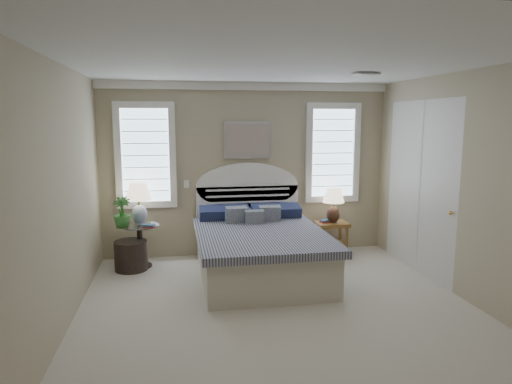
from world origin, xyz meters
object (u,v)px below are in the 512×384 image
(side_table_left, at_px, (140,241))
(lamp_left, at_px, (139,198))
(nightstand_right, at_px, (331,231))
(lamp_right, at_px, (333,201))
(floor_pot, at_px, (131,255))
(bed, at_px, (259,247))

(side_table_left, distance_m, lamp_left, 0.62)
(side_table_left, height_order, nightstand_right, side_table_left)
(lamp_left, height_order, lamp_right, lamp_left)
(floor_pot, relative_size, lamp_left, 0.76)
(lamp_left, relative_size, lamp_right, 1.09)
(nightstand_right, relative_size, lamp_left, 0.87)
(bed, xyz_separation_m, lamp_right, (1.31, 0.67, 0.48))
(floor_pot, xyz_separation_m, lamp_left, (0.12, 0.21, 0.79))
(nightstand_right, height_order, lamp_right, lamp_right)
(bed, relative_size, lamp_right, 4.08)
(side_table_left, bearing_deg, floor_pot, -136.96)
(bed, height_order, lamp_right, bed)
(lamp_left, distance_m, lamp_right, 2.97)
(bed, xyz_separation_m, nightstand_right, (1.30, 0.69, 0.00))
(side_table_left, bearing_deg, lamp_right, 1.60)
(bed, distance_m, floor_pot, 1.84)
(lamp_left, bearing_deg, side_table_left, -89.57)
(bed, xyz_separation_m, side_table_left, (-1.65, 0.59, 0.00))
(side_table_left, xyz_separation_m, lamp_right, (2.96, 0.08, 0.48))
(nightstand_right, xyz_separation_m, lamp_left, (-2.95, -0.00, 0.62))
(nightstand_right, bearing_deg, bed, -151.97)
(nightstand_right, height_order, lamp_left, lamp_left)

